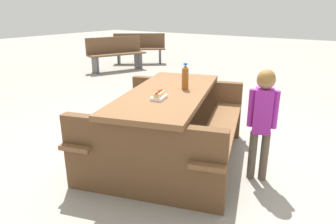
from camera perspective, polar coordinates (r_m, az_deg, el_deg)
ground_plane at (r=3.37m, az=-0.00°, el=-8.48°), size 30.00×30.00×0.00m
picnic_table at (r=3.19m, az=-0.00°, el=-1.36°), size 2.14×1.88×0.75m
soda_bottle at (r=3.15m, az=3.23°, el=6.51°), size 0.07×0.07×0.27m
hotdog_tray at (r=2.81m, az=-1.70°, el=3.03°), size 0.20×0.15×0.08m
child_in_coat at (r=2.84m, az=17.27°, el=0.09°), size 0.19×0.25×1.06m
park_bench_near at (r=9.17m, az=-5.37°, el=11.85°), size 1.23×1.43×0.85m
park_bench_mid at (r=8.16m, az=-9.67°, el=10.81°), size 1.54×0.96×0.85m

